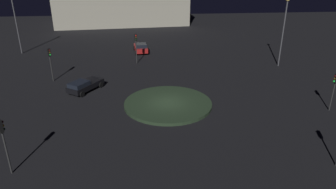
{
  "coord_description": "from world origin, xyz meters",
  "views": [
    {
      "loc": [
        2.6,
        28.67,
        13.68
      ],
      "look_at": [
        0.0,
        0.0,
        1.18
      ],
      "focal_mm": 33.15,
      "sensor_mm": 36.0,
      "label": 1
    }
  ],
  "objects": [
    {
      "name": "streetlamp_southwest",
      "position": [
        -16.65,
        -11.47,
        5.75
      ],
      "size": [
        0.49,
        0.49,
        9.25
      ],
      "color": "#4C4C51",
      "rests_on": "ground_plane"
    },
    {
      "name": "traffic_light_west",
      "position": [
        -15.8,
        2.64,
        2.71
      ],
      "size": [
        0.38,
        0.33,
        3.78
      ],
      "rotation": [
        0.0,
        0.0,
        -0.17
      ],
      "color": "#2D2D2D",
      "rests_on": "ground_plane"
    },
    {
      "name": "car_red",
      "position": [
        2.57,
        -20.15,
        0.78
      ],
      "size": [
        2.44,
        4.37,
        1.54
      ],
      "rotation": [
        0.0,
        0.0,
        -1.47
      ],
      "color": "red",
      "rests_on": "ground_plane"
    },
    {
      "name": "ground_plane",
      "position": [
        0.0,
        0.0,
        0.0
      ],
      "size": [
        116.31,
        116.31,
        0.0
      ],
      "primitive_type": "plane",
      "color": "black"
    },
    {
      "name": "store_building",
      "position": [
        6.54,
        -46.03,
        4.56
      ],
      "size": [
        30.28,
        15.12,
        9.11
      ],
      "rotation": [
        0.0,
        0.0,
        6.36
      ],
      "color": "#ADA893",
      "rests_on": "ground_plane"
    },
    {
      "name": "traffic_light_northeast",
      "position": [
        11.88,
        10.04,
        2.98
      ],
      "size": [
        0.39,
        0.38,
        4.18
      ],
      "rotation": [
        0.0,
        0.0,
        -2.44
      ],
      "color": "#2D2D2D",
      "rests_on": "ground_plane"
    },
    {
      "name": "roundabout_island",
      "position": [
        0.0,
        0.0,
        0.15
      ],
      "size": [
        9.0,
        9.0,
        0.31
      ],
      "primitive_type": "cylinder",
      "color": "#263823",
      "rests_on": "ground_plane"
    },
    {
      "name": "traffic_light_south",
      "position": [
        3.21,
        -14.4,
        3.01
      ],
      "size": [
        0.34,
        0.38,
        4.24
      ],
      "rotation": [
        0.0,
        0.0,
        1.79
      ],
      "color": "#2D2D2D",
      "rests_on": "ground_plane"
    },
    {
      "name": "traffic_light_southeast",
      "position": [
        13.43,
        -8.14,
        2.91
      ],
      "size": [
        0.4,
        0.37,
        4.08
      ],
      "rotation": [
        0.0,
        0.0,
        2.6
      ],
      "color": "#2D2D2D",
      "rests_on": "ground_plane"
    },
    {
      "name": "car_black",
      "position": [
        9.09,
        -4.48,
        0.72
      ],
      "size": [
        3.9,
        4.62,
        1.36
      ],
      "rotation": [
        0.0,
        0.0,
        4.12
      ],
      "color": "black",
      "rests_on": "ground_plane"
    },
    {
      "name": "streetlamp_southeast",
      "position": [
        21.52,
        -21.27,
        5.97
      ],
      "size": [
        0.56,
        0.56,
        8.91
      ],
      "color": "#4C4C51",
      "rests_on": "ground_plane"
    }
  ]
}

